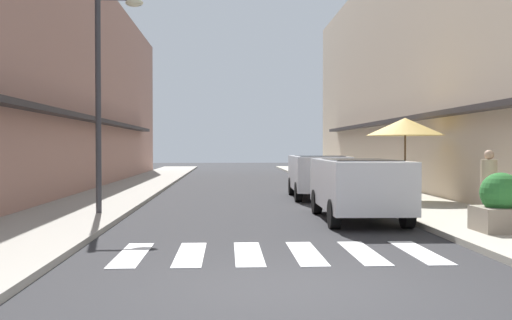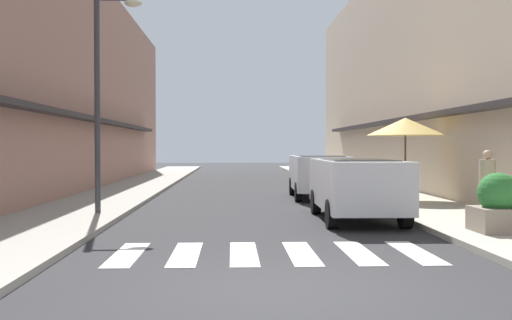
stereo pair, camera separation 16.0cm
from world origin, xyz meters
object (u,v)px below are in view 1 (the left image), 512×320
object	(u,v)px
planter_corner	(501,205)
parked_car_mid	(318,171)
cafe_umbrella	(405,127)
pedestrian_walking_near	(489,185)
parked_car_near	(358,182)
street_lamp	(106,79)

from	to	relation	value
planter_corner	parked_car_mid	bearing A→B (deg)	103.91
parked_car_mid	cafe_umbrella	bearing A→B (deg)	-36.90
cafe_umbrella	pedestrian_walking_near	bearing A→B (deg)	-89.07
planter_corner	cafe_umbrella	bearing A→B (deg)	87.78
parked_car_near	pedestrian_walking_near	xyz separation A→B (m)	(2.55, -1.41, 0.02)
cafe_umbrella	parked_car_mid	bearing A→B (deg)	143.10
planter_corner	street_lamp	bearing A→B (deg)	156.30
street_lamp	pedestrian_walking_near	size ratio (longest dim) A/B	3.47
pedestrian_walking_near	street_lamp	bearing A→B (deg)	124.03
cafe_umbrella	planter_corner	bearing A→B (deg)	-92.22
street_lamp	cafe_umbrella	world-z (taller)	street_lamp
parked_car_mid	street_lamp	size ratio (longest dim) A/B	0.77
cafe_umbrella	planter_corner	xyz separation A→B (m)	(-0.27, -6.98, -1.75)
parked_car_mid	pedestrian_walking_near	bearing A→B (deg)	-71.27
parked_car_mid	planter_corner	distance (m)	9.09
street_lamp	parked_car_mid	bearing A→B (deg)	40.11
parked_car_near	parked_car_mid	world-z (taller)	same
parked_car_mid	planter_corner	bearing A→B (deg)	-76.09
parked_car_near	parked_car_mid	xyz separation A→B (m)	(0.00, 6.10, -0.00)
parked_car_mid	pedestrian_walking_near	xyz separation A→B (m)	(2.55, -7.51, 0.02)
parked_car_mid	pedestrian_walking_near	distance (m)	7.93
parked_car_mid	street_lamp	world-z (taller)	street_lamp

